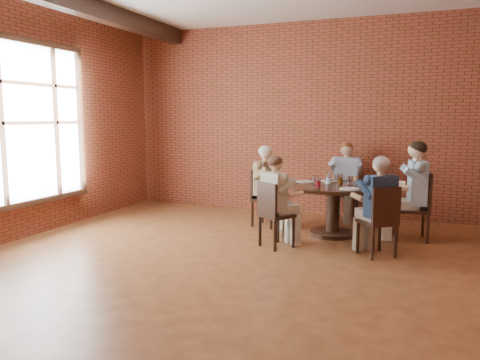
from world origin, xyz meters
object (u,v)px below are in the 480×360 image
(dining_table, at_px, (333,200))
(chair_a, at_px, (419,203))
(diner_a, at_px, (412,191))
(smartphone, at_px, (365,189))
(chair_d, at_px, (273,212))
(chair_b, at_px, (346,190))
(chair_c, at_px, (263,195))
(diner_e, at_px, (378,207))
(diner_b, at_px, (345,182))
(diner_c, at_px, (267,186))
(chair_e, at_px, (381,219))
(diner_d, at_px, (277,202))

(dining_table, distance_m, chair_a, 1.18)
(diner_a, distance_m, smartphone, 0.73)
(chair_a, relative_size, chair_d, 1.10)
(dining_table, height_order, chair_b, chair_b)
(dining_table, bearing_deg, chair_b, 89.79)
(chair_c, bearing_deg, diner_e, -108.86)
(diner_b, bearing_deg, chair_c, -142.08)
(dining_table, xyz_separation_m, diner_a, (1.08, 0.16, 0.17))
(chair_b, xyz_separation_m, chair_c, (-1.17, -0.99, -0.01))
(diner_a, relative_size, diner_c, 1.09)
(chair_a, height_order, diner_a, diner_a)
(chair_a, xyz_separation_m, smartphone, (-0.70, -0.43, 0.23))
(chair_d, xyz_separation_m, chair_e, (1.38, 0.06, 0.01))
(chair_e, bearing_deg, diner_d, -39.70)
(diner_c, bearing_deg, chair_d, -147.70)
(chair_c, bearing_deg, chair_d, -144.76)
(diner_b, height_order, diner_d, diner_b)
(diner_c, distance_m, diner_e, 2.07)
(diner_c, xyz_separation_m, smartphone, (1.56, -0.47, 0.11))
(chair_a, bearing_deg, chair_e, -30.18)
(chair_a, relative_size, chair_e, 1.09)
(diner_d, height_order, smartphone, diner_d)
(diner_d, bearing_deg, chair_e, -146.66)
(chair_c, bearing_deg, chair_e, -109.54)
(chair_b, bearing_deg, chair_e, -70.53)
(chair_e, height_order, diner_e, diner_e)
(chair_b, height_order, diner_c, diner_c)
(diner_c, height_order, smartphone, diner_c)
(chair_a, bearing_deg, chair_d, -66.42)
(chair_c, distance_m, smartphone, 1.73)
(dining_table, bearing_deg, diner_d, -123.51)
(dining_table, relative_size, diner_e, 1.06)
(chair_e, xyz_separation_m, smartphone, (-0.27, 0.64, 0.27))
(diner_e, bearing_deg, dining_table, -90.00)
(diner_a, bearing_deg, diner_b, -140.67)
(chair_a, xyz_separation_m, chair_b, (-1.16, 1.04, -0.02))
(chair_d, height_order, diner_d, diner_d)
(diner_a, relative_size, chair_c, 1.54)
(diner_d, relative_size, chair_e, 1.38)
(diner_b, bearing_deg, diner_c, -139.70)
(chair_b, relative_size, smartphone, 6.33)
(diner_c, height_order, chair_e, diner_c)
(chair_d, relative_size, smartphone, 6.03)
(diner_c, bearing_deg, chair_a, -79.88)
(diner_a, distance_m, chair_e, 1.13)
(chair_a, relative_size, smartphone, 6.66)
(smartphone, bearing_deg, chair_a, 17.78)
(chair_e, bearing_deg, smartphone, -106.81)
(dining_table, bearing_deg, diner_e, -50.47)
(dining_table, xyz_separation_m, diner_c, (-1.09, 0.21, 0.11))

